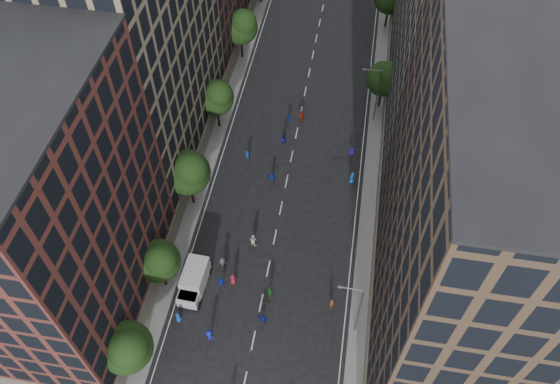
# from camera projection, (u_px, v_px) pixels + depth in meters

# --- Properties ---
(ground) EXTENTS (240.00, 240.00, 0.00)m
(ground) POSITION_uv_depth(u_px,v_px,m) (296.00, 136.00, 77.50)
(ground) COLOR black
(ground) RESTS_ON ground
(sidewalk_left) EXTENTS (4.00, 105.00, 0.15)m
(sidewalk_left) POSITION_uv_depth(u_px,v_px,m) (226.00, 91.00, 83.26)
(sidewalk_left) COLOR slate
(sidewalk_left) RESTS_ON ground
(sidewalk_right) EXTENTS (4.00, 105.00, 0.15)m
(sidewalk_right) POSITION_uv_depth(u_px,v_px,m) (384.00, 109.00, 80.79)
(sidewalk_right) COLOR slate
(sidewalk_right) RESTS_ON ground
(bldg_left_a) EXTENTS (14.00, 22.00, 30.00)m
(bldg_left_a) POSITION_uv_depth(u_px,v_px,m) (48.00, 221.00, 49.98)
(bldg_left_a) COLOR #5A2922
(bldg_left_a) RESTS_ON ground
(bldg_left_b) EXTENTS (14.00, 26.00, 34.00)m
(bldg_left_b) POSITION_uv_depth(u_px,v_px,m) (131.00, 44.00, 63.06)
(bldg_left_b) COLOR #817154
(bldg_left_b) RESTS_ON ground
(bldg_right_a) EXTENTS (14.00, 30.00, 36.00)m
(bldg_right_a) POSITION_uv_depth(u_px,v_px,m) (479.00, 223.00, 46.15)
(bldg_right_a) COLOR #493627
(bldg_right_a) RESTS_ON ground
(bldg_right_b) EXTENTS (14.00, 28.00, 33.00)m
(bldg_right_b) POSITION_uv_depth(u_px,v_px,m) (462.00, 34.00, 65.03)
(bldg_right_b) COLOR #6B6459
(bldg_right_b) RESTS_ON ground
(tree_left_0) EXTENTS (5.20, 5.20, 8.83)m
(tree_left_0) POSITION_uv_depth(u_px,v_px,m) (127.00, 348.00, 51.89)
(tree_left_0) COLOR black
(tree_left_0) RESTS_ON ground
(tree_left_1) EXTENTS (4.80, 4.80, 8.21)m
(tree_left_1) POSITION_uv_depth(u_px,v_px,m) (159.00, 260.00, 58.32)
(tree_left_1) COLOR black
(tree_left_1) RESTS_ON ground
(tree_left_2) EXTENTS (5.60, 5.60, 9.45)m
(tree_left_2) POSITION_uv_depth(u_px,v_px,m) (189.00, 172.00, 65.00)
(tree_left_2) COLOR black
(tree_left_2) RESTS_ON ground
(tree_left_3) EXTENTS (5.00, 5.00, 8.58)m
(tree_left_3) POSITION_uv_depth(u_px,v_px,m) (217.00, 97.00, 73.98)
(tree_left_3) COLOR black
(tree_left_3) RESTS_ON ground
(tree_left_4) EXTENTS (5.40, 5.40, 9.08)m
(tree_left_4) POSITION_uv_depth(u_px,v_px,m) (241.00, 26.00, 83.52)
(tree_left_4) COLOR black
(tree_left_4) RESTS_ON ground
(tree_right_a) EXTENTS (5.00, 5.00, 8.39)m
(tree_right_a) POSITION_uv_depth(u_px,v_px,m) (385.00, 78.00, 76.70)
(tree_right_a) COLOR black
(tree_right_a) RESTS_ON ground
(streetlamp_near) EXTENTS (2.64, 0.22, 9.06)m
(streetlamp_near) POSITION_uv_depth(u_px,v_px,m) (357.00, 308.00, 55.28)
(streetlamp_near) COLOR #595B60
(streetlamp_near) RESTS_ON ground
(streetlamp_far) EXTENTS (2.64, 0.22, 9.06)m
(streetlamp_far) POSITION_uv_depth(u_px,v_px,m) (376.00, 93.00, 75.43)
(streetlamp_far) COLOR #595B60
(streetlamp_far) RESTS_ON ground
(cargo_van) EXTENTS (2.78, 5.60, 2.93)m
(cargo_van) POSITION_uv_depth(u_px,v_px,m) (194.00, 281.00, 61.30)
(cargo_van) COLOR silver
(cargo_van) RESTS_ON ground
(skater_0) EXTENTS (0.91, 0.78, 1.59)m
(skater_0) POSITION_uv_depth(u_px,v_px,m) (178.00, 318.00, 59.36)
(skater_0) COLOR blue
(skater_0) RESTS_ON ground
(skater_3) EXTENTS (1.36, 1.09, 1.84)m
(skater_3) POSITION_uv_depth(u_px,v_px,m) (210.00, 336.00, 57.93)
(skater_3) COLOR #171FBC
(skater_3) RESTS_ON ground
(skater_4) EXTENTS (1.21, 0.88, 1.90)m
(skater_4) POSITION_uv_depth(u_px,v_px,m) (222.00, 283.00, 61.83)
(skater_4) COLOR #1632B3
(skater_4) RESTS_ON ground
(skater_5) EXTENTS (1.45, 0.61, 1.52)m
(skater_5) POSITION_uv_depth(u_px,v_px,m) (262.00, 319.00, 59.30)
(skater_5) COLOR #13259D
(skater_5) RESTS_ON ground
(skater_6) EXTENTS (0.86, 0.58, 1.71)m
(skater_6) POSITION_uv_depth(u_px,v_px,m) (233.00, 279.00, 62.22)
(skater_6) COLOR maroon
(skater_6) RESTS_ON ground
(skater_7) EXTENTS (0.56, 0.37, 1.52)m
(skater_7) POSITION_uv_depth(u_px,v_px,m) (332.00, 304.00, 60.44)
(skater_7) COLOR #A53C1B
(skater_7) RESTS_ON ground
(skater_8) EXTENTS (1.10, 0.98, 1.87)m
(skater_8) POSITION_uv_depth(u_px,v_px,m) (253.00, 240.00, 65.43)
(skater_8) COLOR white
(skater_8) RESTS_ON ground
(skater_9) EXTENTS (1.19, 0.84, 1.67)m
(skater_9) POSITION_uv_depth(u_px,v_px,m) (222.00, 263.00, 63.57)
(skater_9) COLOR #424347
(skater_9) RESTS_ON ground
(skater_10) EXTENTS (1.12, 0.65, 1.79)m
(skater_10) POSITION_uv_depth(u_px,v_px,m) (270.00, 292.00, 61.16)
(skater_10) COLOR #1E651F
(skater_10) RESTS_ON ground
(skater_11) EXTENTS (1.65, 0.72, 1.72)m
(skater_11) POSITION_uv_depth(u_px,v_px,m) (272.00, 178.00, 71.52)
(skater_11) COLOR #1333A1
(skater_11) RESTS_ON ground
(skater_12) EXTENTS (1.00, 0.74, 1.89)m
(skater_12) POSITION_uv_depth(u_px,v_px,m) (352.00, 178.00, 71.41)
(skater_12) COLOR #144AA4
(skater_12) RESTS_ON ground
(skater_13) EXTENTS (0.68, 0.51, 1.67)m
(skater_13) POSITION_uv_depth(u_px,v_px,m) (247.00, 155.00, 74.02)
(skater_13) COLOR #1633B6
(skater_13) RESTS_ON ground
(skater_14) EXTENTS (0.97, 0.84, 1.71)m
(skater_14) POSITION_uv_depth(u_px,v_px,m) (283.00, 139.00, 75.91)
(skater_14) COLOR #121398
(skater_14) RESTS_ON ground
(skater_15) EXTENTS (1.12, 0.91, 1.51)m
(skater_15) POSITION_uv_depth(u_px,v_px,m) (352.00, 152.00, 74.49)
(skater_15) COLOR #191294
(skater_15) RESTS_ON ground
(skater_16) EXTENTS (0.96, 0.70, 1.51)m
(skater_16) POSITION_uv_depth(u_px,v_px,m) (289.00, 118.00, 78.59)
(skater_16) COLOR navy
(skater_16) RESTS_ON ground
(skater_17) EXTENTS (1.64, 1.11, 1.70)m
(skater_17) POSITION_uv_depth(u_px,v_px,m) (301.00, 116.00, 78.73)
(skater_17) COLOR maroon
(skater_17) RESTS_ON ground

